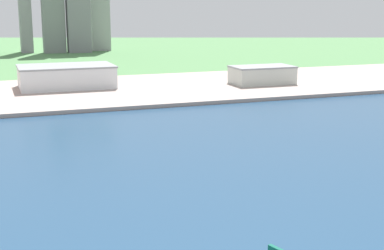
# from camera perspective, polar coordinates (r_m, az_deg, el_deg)

# --- Properties ---
(ground_plane) EXTENTS (2400.00, 2400.00, 0.00)m
(ground_plane) POSITION_cam_1_polar(r_m,az_deg,el_deg) (218.27, -3.22, -4.39)
(ground_plane) COLOR #51834D
(water_bay) EXTENTS (840.00, 360.00, 0.15)m
(water_bay) POSITION_cam_1_polar(r_m,az_deg,el_deg) (164.89, 2.91, -10.02)
(water_bay) COLOR navy
(water_bay) RESTS_ON ground
(industrial_pier) EXTENTS (840.00, 140.00, 2.50)m
(industrial_pier) POSITION_cam_1_polar(r_m,az_deg,el_deg) (399.66, -11.12, 3.25)
(industrial_pier) COLOR #AA988F
(industrial_pier) RESTS_ON ground
(warehouse_main) EXTENTS (66.36, 41.29, 15.82)m
(warehouse_main) POSITION_cam_1_polar(r_m,az_deg,el_deg) (414.98, -12.51, 4.80)
(warehouse_main) COLOR white
(warehouse_main) RESTS_ON industrial_pier
(warehouse_annex) EXTENTS (45.82, 26.11, 13.25)m
(warehouse_annex) POSITION_cam_1_polar(r_m,az_deg,el_deg) (426.90, 7.06, 5.03)
(warehouse_annex) COLOR silver
(warehouse_annex) RESTS_ON industrial_pier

